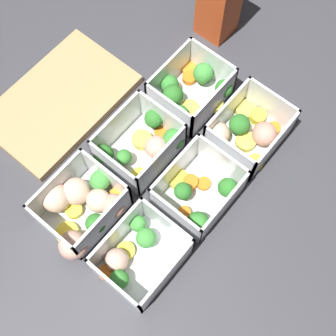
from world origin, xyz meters
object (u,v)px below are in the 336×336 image
Objects in this scene: container_far_center at (143,145)px; container_near_left at (136,255)px; container_near_center at (199,194)px; container_far_left at (82,207)px; container_far_right at (191,90)px; container_near_right at (246,131)px.

container_near_left is at bearing -142.61° from container_far_center.
container_near_center is at bearing -5.51° from container_near_left.
container_far_left is 0.30m from container_far_right.
container_near_right is at bearing -41.95° from container_far_center.
container_far_center is at bearing -0.89° from container_far_left.
container_far_center is (0.16, 0.12, 0.00)m from container_near_left.
container_far_right is at bearing 0.49° from container_far_left.
container_far_right is (0.14, 0.00, 0.00)m from container_far_center.
container_near_center and container_far_left have the same top height.
container_near_left is at bearing 178.95° from container_near_right.
container_near_left and container_near_center have the same top height.
container_far_right is (0.00, 0.13, 0.00)m from container_near_right.
container_near_right and container_far_left have the same top height.
container_near_center is 0.84× the size of container_far_left.
container_far_right is at bearing 1.98° from container_far_center.
container_near_center is at bearing -137.57° from container_far_right.
container_far_right is (0.16, 0.14, 0.00)m from container_near_center.
container_near_center and container_far_right have the same top height.
container_far_left is (0.00, 0.12, 0.00)m from container_near_left.
container_far_left is at bearing 179.11° from container_far_center.
container_far_center is at bearing -178.02° from container_far_right.
container_near_right and container_far_right have the same top height.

